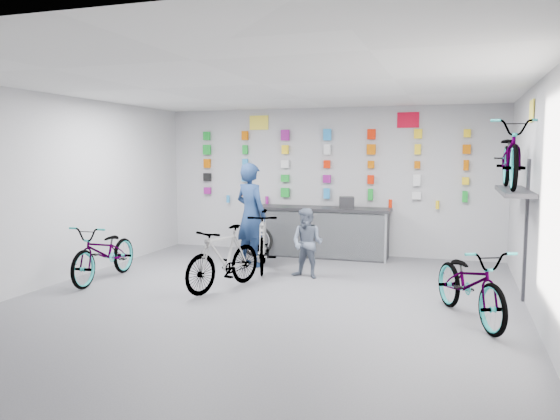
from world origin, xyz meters
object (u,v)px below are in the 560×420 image
(counter, at_px, (322,233))
(customer, at_px, (307,243))
(clerk, at_px, (251,215))
(bike_right, at_px, (470,283))
(bike_service, at_px, (263,241))
(bike_left, at_px, (105,252))
(bike_center, at_px, (224,258))

(counter, relative_size, customer, 2.31)
(customer, bearing_deg, clerk, 164.76)
(bike_right, distance_m, customer, 3.01)
(bike_service, height_order, clerk, clerk)
(bike_left, bearing_deg, bike_right, -8.28)
(bike_center, bearing_deg, bike_service, 104.43)
(bike_right, xyz_separation_m, bike_service, (-3.44, 1.97, 0.06))
(clerk, distance_m, customer, 1.45)
(bike_left, distance_m, customer, 3.32)
(bike_service, bearing_deg, bike_left, -162.24)
(bike_right, distance_m, clerk, 4.43)
(bike_left, height_order, bike_service, bike_service)
(counter, xyz_separation_m, bike_left, (-2.89, -3.09, -0.02))
(bike_left, xyz_separation_m, bike_service, (2.19, 1.54, 0.06))
(bike_service, xyz_separation_m, customer, (0.90, -0.34, 0.05))
(counter, relative_size, bike_right, 1.49)
(bike_left, xyz_separation_m, customer, (3.09, 1.20, 0.12))
(bike_center, height_order, clerk, clerk)
(counter, xyz_separation_m, bike_right, (2.74, -3.52, -0.01))
(counter, height_order, bike_service, bike_service)
(customer, bearing_deg, bike_right, -20.77)
(bike_center, relative_size, customer, 1.38)
(bike_right, bearing_deg, clerk, 124.63)
(bike_left, relative_size, bike_center, 1.11)
(counter, xyz_separation_m, clerk, (-1.04, -1.25, 0.46))
(customer, bearing_deg, bike_center, -119.87)
(bike_left, distance_m, bike_center, 2.08)
(bike_center, distance_m, customer, 1.53)
(clerk, xyz_separation_m, customer, (1.25, -0.64, -0.37))
(customer, bearing_deg, bike_left, -146.89)
(bike_service, bearing_deg, clerk, 121.67)
(counter, height_order, customer, customer)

